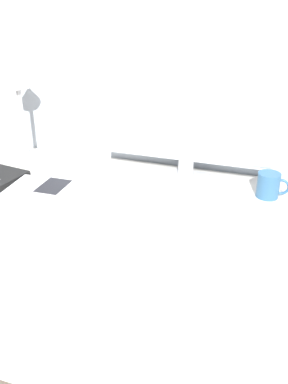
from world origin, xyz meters
name	(u,v)px	position (x,y,z in m)	size (l,w,h in m)	color
wall_back	(178,53)	(0.00, 0.58, 1.20)	(3.60, 0.05, 2.40)	#B2BCC6
desk	(147,283)	(0.00, 0.22, 0.38)	(1.48, 0.64, 0.75)	silver
monitor	(188,113)	(0.09, 0.43, 1.01)	(0.66, 0.11, 0.48)	silver
keyboard	(248,219)	(0.35, 0.17, 0.76)	(0.26, 0.12, 0.01)	silver
laptop	(51,193)	(-0.33, 0.12, 0.76)	(0.33, 0.23, 0.02)	silver
ereader	(53,187)	(-0.33, 0.14, 0.78)	(0.12, 0.18, 0.01)	white
desk_lamp	(20,100)	(-0.62, 0.42, 1.01)	(0.11, 0.11, 0.38)	white
coffee_mug	(269,185)	(0.40, 0.37, 0.80)	(0.11, 0.08, 0.09)	#336089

